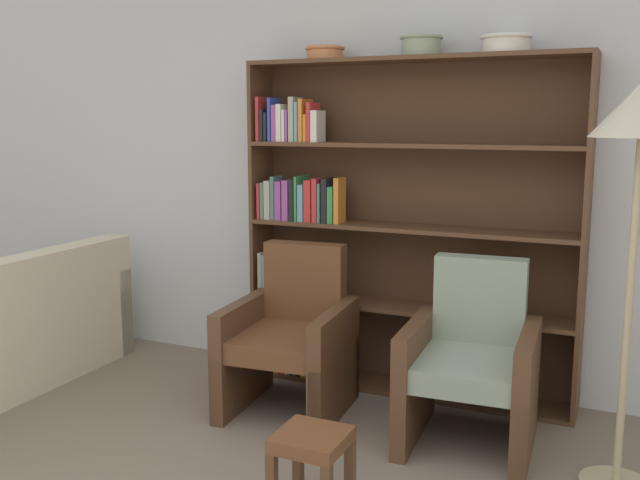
{
  "coord_description": "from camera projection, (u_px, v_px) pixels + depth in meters",
  "views": [
    {
      "loc": [
        1.1,
        -1.46,
        1.64
      ],
      "look_at": [
        -0.58,
        2.26,
        0.95
      ],
      "focal_mm": 40.0,
      "sensor_mm": 36.0,
      "label": 1
    }
  ],
  "objects": [
    {
      "name": "armchair_leather",
      "position": [
        291.0,
        340.0,
        4.05
      ],
      "size": [
        0.69,
        0.73,
        0.93
      ],
      "rotation": [
        0.0,
        0.0,
        3.22
      ],
      "color": "brown",
      "rests_on": "ground"
    },
    {
      "name": "armchair_cushioned",
      "position": [
        471.0,
        365.0,
        3.64
      ],
      "size": [
        0.68,
        0.72,
        0.93
      ],
      "rotation": [
        0.0,
        0.0,
        3.2
      ],
      "color": "brown",
      "rests_on": "ground"
    },
    {
      "name": "wall_back",
      "position": [
        442.0,
        165.0,
        4.26
      ],
      "size": [
        12.0,
        0.06,
        2.75
      ],
      "color": "silver",
      "rests_on": "ground"
    },
    {
      "name": "bowl_stoneware",
      "position": [
        506.0,
        43.0,
        3.82
      ],
      "size": [
        0.28,
        0.28,
        0.1
      ],
      "color": "silver",
      "rests_on": "bookshelf"
    },
    {
      "name": "footstool",
      "position": [
        312.0,
        452.0,
        2.93
      ],
      "size": [
        0.28,
        0.28,
        0.37
      ],
      "color": "brown",
      "rests_on": "ground"
    },
    {
      "name": "bowl_terracotta",
      "position": [
        421.0,
        45.0,
        4.01
      ],
      "size": [
        0.25,
        0.25,
        0.12
      ],
      "color": "gray",
      "rests_on": "bookshelf"
    },
    {
      "name": "bookshelf",
      "position": [
        378.0,
        231.0,
        4.32
      ],
      "size": [
        2.0,
        0.3,
        1.99
      ],
      "color": "brown",
      "rests_on": "ground"
    },
    {
      "name": "bowl_sage",
      "position": [
        325.0,
        52.0,
        4.26
      ],
      "size": [
        0.24,
        0.24,
        0.08
      ],
      "color": "#C67547",
      "rests_on": "bookshelf"
    }
  ]
}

